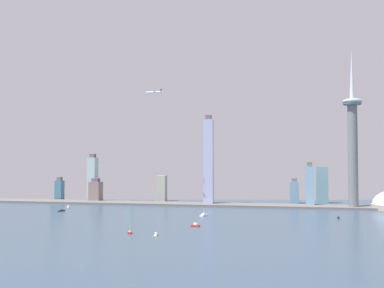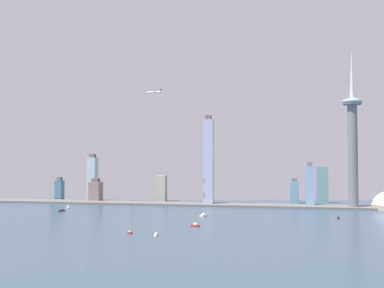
# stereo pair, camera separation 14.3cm
# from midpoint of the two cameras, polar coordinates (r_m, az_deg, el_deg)

# --- Properties ---
(ground_plane) EXTENTS (6000.00, 6000.00, 0.00)m
(ground_plane) POSITION_cam_midpoint_polar(r_m,az_deg,el_deg) (397.72, -14.21, -15.02)
(ground_plane) COLOR #34475A
(waterfront_pier) EXTENTS (965.24, 57.12, 3.81)m
(waterfront_pier) POSITION_cam_midpoint_polar(r_m,az_deg,el_deg) (887.40, 0.56, -7.85)
(waterfront_pier) COLOR #62605D
(waterfront_pier) RESTS_ON ground
(observation_tower) EXTENTS (36.30, 36.30, 299.56)m
(observation_tower) POSITION_cam_midpoint_polar(r_m,az_deg,el_deg) (872.77, 20.20, 0.94)
(observation_tower) COLOR slate
(observation_tower) RESTS_ON ground
(skyscraper_0) EXTENTS (21.46, 20.16, 56.92)m
(skyscraper_0) POSITION_cam_midpoint_polar(r_m,az_deg,el_deg) (973.44, -4.02, -5.79)
(skyscraper_0) COLOR #A0A390
(skyscraper_0) RESTS_ON ground
(skyscraper_1) EXTENTS (12.65, 15.96, 145.39)m
(skyscraper_1) POSITION_cam_midpoint_polar(r_m,az_deg,el_deg) (1028.60, -8.13, -3.11)
(skyscraper_1) COLOR #AFBA8E
(skyscraper_1) RESTS_ON ground
(skyscraper_2) EXTENTS (18.51, 20.58, 104.61)m
(skyscraper_2) POSITION_cam_midpoint_polar(r_m,az_deg,el_deg) (1008.72, -12.84, -4.40)
(skyscraper_2) COLOR #A1BEC0
(skyscraper_2) RESTS_ON ground
(skyscraper_3) EXTENTS (24.29, 21.46, 125.93)m
(skyscraper_3) POSITION_cam_midpoint_polar(r_m,az_deg,el_deg) (1098.81, -18.13, -3.66)
(skyscraper_3) COLOR #A09D98
(skyscraper_3) RESTS_ON ground
(skyscraper_4) EXTENTS (16.10, 16.48, 52.94)m
(skyscraper_4) POSITION_cam_midpoint_polar(r_m,az_deg,el_deg) (1035.44, -16.90, -5.73)
(skyscraper_4) COLOR #416E85
(skyscraper_4) RESTS_ON ground
(skyscraper_5) EXTENTS (23.77, 17.25, 76.84)m
(skyscraper_5) POSITION_cam_midpoint_polar(r_m,az_deg,el_deg) (963.88, 16.59, -5.14)
(skyscraper_5) COLOR #68919B
(skyscraper_5) RESTS_ON ground
(skyscraper_6) EXTENTS (23.81, 24.48, 51.44)m
(skyscraper_6) POSITION_cam_midpoint_polar(r_m,az_deg,el_deg) (978.51, -12.45, -6.02)
(skyscraper_6) COLOR gray
(skyscraper_6) RESTS_ON ground
(skyscraper_7) EXTENTS (15.42, 26.24, 86.54)m
(skyscraper_7) POSITION_cam_midpoint_polar(r_m,az_deg,el_deg) (891.06, 15.09, -5.26)
(skyscraper_7) COLOR #7AA4C3
(skyscraper_7) RESTS_ON ground
(skyscraper_8) EXTENTS (18.94, 18.70, 181.73)m
(skyscraper_8) POSITION_cam_midpoint_polar(r_m,az_deg,el_deg) (885.80, 2.18, -2.28)
(skyscraper_8) COLOR #A6AED5
(skyscraper_8) RESTS_ON ground
(skyscraper_9) EXTENTS (17.79, 26.99, 53.04)m
(skyscraper_9) POSITION_cam_midpoint_polar(r_m,az_deg,el_deg) (944.55, 13.19, -6.09)
(skyscraper_9) COLOR #678DA7
(skyscraper_9) RESTS_ON ground
(boat_0) EXTENTS (5.13, 13.65, 3.66)m
(boat_0) POSITION_cam_midpoint_polar(r_m,az_deg,el_deg) (530.47, -4.75, -11.70)
(boat_0) COLOR beige
(boat_0) RESTS_ON ground
(boat_1) EXTENTS (12.56, 6.44, 4.99)m
(boat_1) POSITION_cam_midpoint_polar(r_m,az_deg,el_deg) (600.57, 0.45, -10.55)
(boat_1) COLOR #AE2519
(boat_1) RESTS_ON ground
(boat_2) EXTENTS (6.72, 4.93, 10.26)m
(boat_2) POSITION_cam_midpoint_polar(r_m,az_deg,el_deg) (548.05, -8.11, -11.36)
(boat_2) COLOR red
(boat_2) RESTS_ON ground
(boat_3) EXTENTS (9.76, 14.71, 8.27)m
(boat_3) POSITION_cam_midpoint_polar(r_m,az_deg,el_deg) (863.04, -15.86, -7.94)
(boat_3) COLOR beige
(boat_3) RESTS_ON ground
(boat_5) EXTENTS (11.39, 18.01, 10.02)m
(boat_5) POSITION_cam_midpoint_polar(r_m,az_deg,el_deg) (712.90, 1.54, -9.24)
(boat_5) COLOR white
(boat_5) RESTS_ON ground
(boat_6) EXTENTS (3.11, 9.34, 9.98)m
(boat_6) POSITION_cam_midpoint_polar(r_m,az_deg,el_deg) (719.09, 18.54, -9.08)
(boat_6) COLOR black
(boat_6) RESTS_ON ground
(boat_7) EXTENTS (9.03, 15.02, 9.31)m
(boat_7) POSITION_cam_midpoint_polar(r_m,az_deg,el_deg) (812.92, -16.67, -8.32)
(boat_7) COLOR #1C2430
(boat_7) RESTS_ON ground
(channel_buoy_0) EXTENTS (1.80, 1.80, 2.90)m
(channel_buoy_0) POSITION_cam_midpoint_polar(r_m,az_deg,el_deg) (634.72, 9.61, -10.10)
(channel_buoy_0) COLOR #E54C19
(channel_buoy_0) RESTS_ON ground
(airplane) EXTENTS (31.97, 29.75, 8.13)m
(airplane) POSITION_cam_midpoint_polar(r_m,az_deg,el_deg) (850.35, -4.96, 6.75)
(airplane) COLOR white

